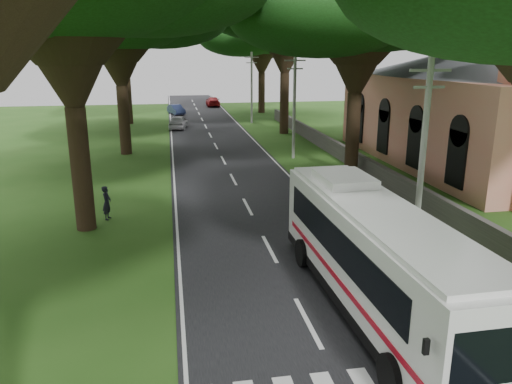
{
  "coord_description": "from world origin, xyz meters",
  "views": [
    {
      "loc": [
        -3.91,
        -11.22,
        8.07
      ],
      "look_at": [
        -0.37,
        9.21,
        2.2
      ],
      "focal_mm": 35.0,
      "sensor_mm": 36.0,
      "label": 1
    }
  ],
  "objects": [
    {
      "name": "tree_l_midb",
      "position": [
        -7.5,
        30.0,
        10.97
      ],
      "size": [
        14.52,
        14.52,
        14.15
      ],
      "color": "black",
      "rests_on": "ground"
    },
    {
      "name": "church",
      "position": [
        17.86,
        21.55,
        4.91
      ],
      "size": [
        14.0,
        24.0,
        11.6
      ],
      "color": "#E3846E",
      "rests_on": "ground"
    },
    {
      "name": "tree_l_far",
      "position": [
        -8.5,
        48.0,
        12.3
      ],
      "size": [
        15.69,
        15.69,
        15.73
      ],
      "color": "black",
      "rests_on": "ground"
    },
    {
      "name": "distant_car_b",
      "position": [
        -3.0,
        55.74,
        0.66
      ],
      "size": [
        2.45,
        4.05,
        1.26
      ],
      "primitive_type": "imported",
      "rotation": [
        0.0,
        0.0,
        0.32
      ],
      "color": "navy",
      "rests_on": "road"
    },
    {
      "name": "ground",
      "position": [
        0.0,
        0.0,
        0.0
      ],
      "size": [
        140.0,
        140.0,
        0.0
      ],
      "primitive_type": "plane",
      "color": "#264F16",
      "rests_on": "ground"
    },
    {
      "name": "tree_r_far",
      "position": [
        8.5,
        56.0,
        10.69
      ],
      "size": [
        15.37,
        15.37,
        14.03
      ],
      "color": "black",
      "rests_on": "ground"
    },
    {
      "name": "pedestrian",
      "position": [
        -7.16,
        13.25,
        0.85
      ],
      "size": [
        0.52,
        0.69,
        1.7
      ],
      "primitive_type": "imported",
      "rotation": [
        0.0,
        0.0,
        1.37
      ],
      "color": "black",
      "rests_on": "ground"
    },
    {
      "name": "pole_near",
      "position": [
        5.5,
        6.0,
        4.18
      ],
      "size": [
        1.6,
        0.24,
        8.0
      ],
      "color": "gray",
      "rests_on": "ground"
    },
    {
      "name": "tree_r_midb",
      "position": [
        7.5,
        38.0,
        12.08
      ],
      "size": [
        13.81,
        13.81,
        15.17
      ],
      "color": "black",
      "rests_on": "ground"
    },
    {
      "name": "distant_car_c",
      "position": [
        2.67,
        64.91,
        0.72
      ],
      "size": [
        1.96,
        4.75,
        1.38
      ],
      "primitive_type": "imported",
      "rotation": [
        0.0,
        0.0,
        3.14
      ],
      "color": "maroon",
      "rests_on": "road"
    },
    {
      "name": "coach_bus",
      "position": [
        2.25,
        2.45,
        1.89
      ],
      "size": [
        2.99,
        11.95,
        3.51
      ],
      "rotation": [
        0.0,
        0.0,
        0.02
      ],
      "color": "white",
      "rests_on": "ground"
    },
    {
      "name": "pole_mid",
      "position": [
        5.5,
        26.0,
        4.18
      ],
      "size": [
        1.6,
        0.24,
        8.0
      ],
      "color": "gray",
      "rests_on": "ground"
    },
    {
      "name": "road",
      "position": [
        0.0,
        25.0,
        0.01
      ],
      "size": [
        8.0,
        120.0,
        0.04
      ],
      "primitive_type": "cube",
      "color": "black",
      "rests_on": "ground"
    },
    {
      "name": "pole_far",
      "position": [
        5.5,
        46.0,
        4.18
      ],
      "size": [
        1.6,
        0.24,
        8.0
      ],
      "color": "gray",
      "rests_on": "ground"
    },
    {
      "name": "distant_car_a",
      "position": [
        -3.0,
        42.85,
        0.75
      ],
      "size": [
        2.33,
        4.45,
        1.45
      ],
      "primitive_type": "imported",
      "rotation": [
        0.0,
        0.0,
        2.99
      ],
      "color": "#A1A0A4",
      "rests_on": "road"
    },
    {
      "name": "property_wall",
      "position": [
        9.0,
        24.0,
        0.6
      ],
      "size": [
        0.35,
        50.0,
        1.2
      ],
      "primitive_type": "cube",
      "color": "#383533",
      "rests_on": "ground"
    },
    {
      "name": "tree_r_mida",
      "position": [
        8.0,
        20.0,
        10.98
      ],
      "size": [
        15.33,
        15.33,
        14.32
      ],
      "color": "black",
      "rests_on": "ground"
    }
  ]
}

